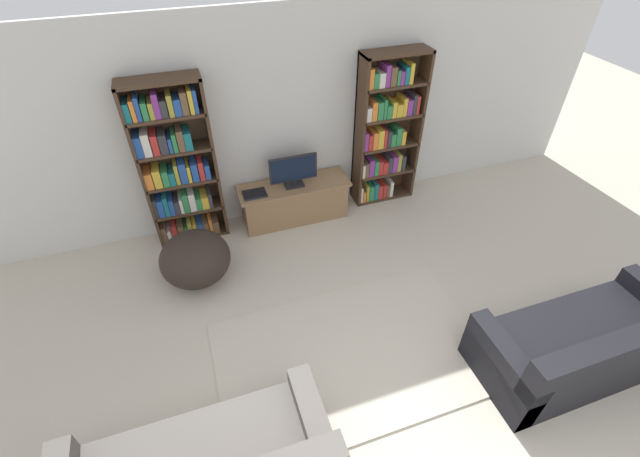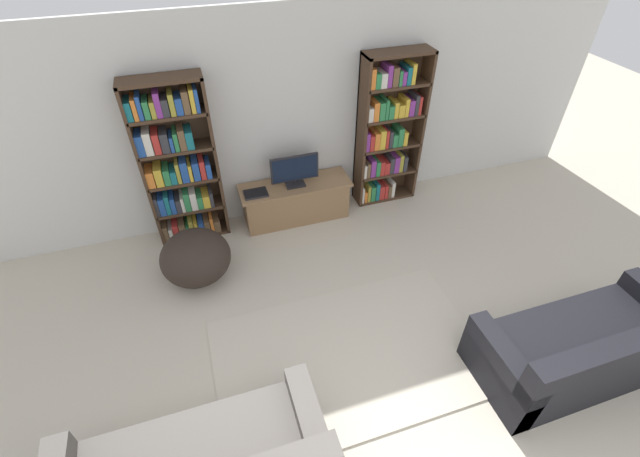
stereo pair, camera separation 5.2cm
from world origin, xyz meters
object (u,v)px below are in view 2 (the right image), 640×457
Objects in this scene: laptop at (256,193)px; couch_right_sofa at (584,349)px; tv_stand at (296,201)px; television at (295,170)px; bookshelf_left at (178,166)px; bookshelf_right at (387,132)px; beanbag_ottoman at (196,257)px.

couch_right_sofa is at bearing -50.76° from laptop.
television is at bearing -90.00° from tv_stand.
bookshelf_left is 1.00× the size of bookshelf_right.
tv_stand is at bearing 90.00° from television.
laptop is at bearing -174.61° from bookshelf_right.
laptop is at bearing 37.73° from beanbag_ottoman.
bookshelf_right is at bearing 5.78° from television.
television reaches higher than beanbag_ottoman.
beanbag_ottoman reaches higher than tv_stand.
laptop is at bearing -11.49° from bookshelf_left.
bookshelf_right is 1.04× the size of couch_right_sofa.
tv_stand is (1.35, -0.11, -0.73)m from bookshelf_left.
bookshelf_right is 3.26m from couch_right_sofa.
bookshelf_right is at bearing 4.91° from tv_stand.
television is 1.59m from beanbag_ottoman.
laptop reaches higher than tv_stand.
beanbag_ottoman is (-1.36, -0.71, 0.02)m from tv_stand.
television is (-1.28, -0.13, -0.25)m from bookshelf_right.
bookshelf_left is 2.61× the size of beanbag_ottoman.
bookshelf_left is 1.08m from beanbag_ottoman.
tv_stand is 4.92× the size of laptop.
couch_right_sofa reaches higher than laptop.
bookshelf_left reaches higher than television.
laptop is (-0.52, -0.04, -0.21)m from television.
bookshelf_left reaches higher than tv_stand.
television is at bearing 4.43° from laptop.
couch_right_sofa is at bearing -57.86° from tv_stand.
bookshelf_left is at bearing 174.56° from television.
tv_stand is at bearing -175.09° from bookshelf_right.
bookshelf_right is 1.42× the size of tv_stand.
bookshelf_right is at bearing 17.22° from beanbag_ottoman.
couch_right_sofa reaches higher than tv_stand.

